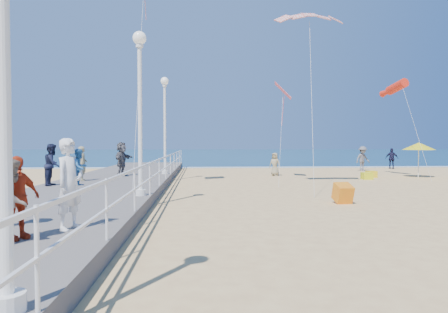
{
  "coord_description": "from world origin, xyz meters",
  "views": [
    {
      "loc": [
        -3.39,
        -13.11,
        2.13
      ],
      "look_at": [
        -2.5,
        2.0,
        1.6
      ],
      "focal_mm": 32.0,
      "sensor_mm": 36.0,
      "label": 1
    }
  ],
  "objects": [
    {
      "name": "beach_chair_right",
      "position": [
        7.01,
        10.57,
        0.2
      ],
      "size": [
        0.55,
        0.55,
        0.4
      ],
      "primitive_type": "cube",
      "color": "yellow",
      "rests_on": "ground"
    },
    {
      "name": "lamp_post_far",
      "position": [
        -5.35,
        9.0,
        3.66
      ],
      "size": [
        0.44,
        0.44,
        5.32
      ],
      "color": "white",
      "rests_on": "boardwalk"
    },
    {
      "name": "beach_walker_a",
      "position": [
        8.82,
        16.25,
        0.92
      ],
      "size": [
        1.35,
        1.03,
        1.85
      ],
      "primitive_type": "imported",
      "rotation": [
        0.0,
        0.0,
        0.32
      ],
      "color": "slate",
      "rests_on": "ground"
    },
    {
      "name": "beach_chair_left",
      "position": [
        6.22,
        9.37,
        0.2
      ],
      "size": [
        0.55,
        0.55,
        0.4
      ],
      "primitive_type": "cube",
      "color": "yellow",
      "rests_on": "ground"
    },
    {
      "name": "spectator_5",
      "position": [
        -7.48,
        7.8,
        1.28
      ],
      "size": [
        0.94,
        1.71,
        1.76
      ],
      "primitive_type": "imported",
      "rotation": [
        0.0,
        0.0,
        1.3
      ],
      "color": "#525155",
      "rests_on": "boardwalk"
    },
    {
      "name": "spectator_3",
      "position": [
        -6.67,
        -5.85,
        1.15
      ],
      "size": [
        0.8,
        0.93,
        1.49
      ],
      "primitive_type": "imported",
      "rotation": [
        0.0,
        0.0,
        0.96
      ],
      "color": "red",
      "rests_on": "boardwalk"
    },
    {
      "name": "spectator_6",
      "position": [
        -8.72,
        5.25,
        1.18
      ],
      "size": [
        0.5,
        0.64,
        1.56
      ],
      "primitive_type": "imported",
      "rotation": [
        0.0,
        0.0,
        1.81
      ],
      "color": "gray",
      "rests_on": "boardwalk"
    },
    {
      "name": "beach_walker_b",
      "position": [
        12.09,
        18.29,
        0.84
      ],
      "size": [
        1.06,
        0.79,
        1.68
      ],
      "primitive_type": "imported",
      "rotation": [
        0.0,
        0.0,
        2.71
      ],
      "color": "#181936",
      "rests_on": "ground"
    },
    {
      "name": "lamp_post_mid",
      "position": [
        -5.35,
        0.0,
        3.66
      ],
      "size": [
        0.44,
        0.44,
        5.32
      ],
      "color": "white",
      "rests_on": "boardwalk"
    },
    {
      "name": "kite_diamond_pink",
      "position": [
        1.42,
        10.04,
        5.16
      ],
      "size": [
        1.2,
        1.49,
        0.95
      ],
      "primitive_type": "cube",
      "rotation": [
        0.78,
        0.0,
        1.37
      ],
      "color": "#FF5D76"
    },
    {
      "name": "box_kite",
      "position": [
        1.57,
        0.47,
        0.3
      ],
      "size": [
        0.63,
        0.77,
        0.74
      ],
      "primitive_type": "cube",
      "rotation": [
        0.31,
        0.0,
        0.11
      ],
      "color": "#EA4A0D",
      "rests_on": "ground"
    },
    {
      "name": "ocean",
      "position": [
        0.0,
        65.0,
        0.01
      ],
      "size": [
        160.0,
        90.0,
        0.05
      ],
      "primitive_type": "cube",
      "color": "#0D3550",
      "rests_on": "ground"
    },
    {
      "name": "kite_windsock",
      "position": [
        8.66,
        10.81,
        5.55
      ],
      "size": [
        1.0,
        2.62,
        1.07
      ],
      "primitive_type": "cylinder",
      "rotation": [
        1.36,
        0.0,
        0.17
      ],
      "color": "red"
    },
    {
      "name": "kite_parafoil",
      "position": [
        1.75,
        5.6,
        8.15
      ],
      "size": [
        3.25,
        0.94,
        0.65
      ],
      "primitive_type": null,
      "rotation": [
        0.44,
        0.0,
        0.0
      ],
      "color": "red"
    },
    {
      "name": "railing",
      "position": [
        -5.05,
        0.0,
        1.25
      ],
      "size": [
        0.05,
        42.0,
        0.55
      ],
      "color": "white",
      "rests_on": "boardwalk"
    },
    {
      "name": "surf_line",
      "position": [
        0.0,
        20.5,
        0.03
      ],
      "size": [
        160.0,
        1.2,
        0.04
      ],
      "primitive_type": "cube",
      "color": "white",
      "rests_on": "ground"
    },
    {
      "name": "beach_walker_c",
      "position": [
        1.36,
        12.18,
        0.74
      ],
      "size": [
        0.86,
        0.8,
        1.48
      ],
      "primitive_type": "imported",
      "rotation": [
        0.0,
        0.0,
        -0.62
      ],
      "color": "gray",
      "rests_on": "ground"
    },
    {
      "name": "spectator_2",
      "position": [
        -7.41,
        -4.86,
        1.17
      ],
      "size": [
        1.0,
        1.14,
        1.53
      ],
      "primitive_type": "imported",
      "rotation": [
        0.0,
        0.0,
        1.03
      ],
      "color": "#5E5D63",
      "rests_on": "boardwalk"
    },
    {
      "name": "ground",
      "position": [
        0.0,
        0.0,
        0.0
      ],
      "size": [
        160.0,
        160.0,
        0.0
      ],
      "primitive_type": "plane",
      "color": "#E1BA76",
      "rests_on": "ground"
    },
    {
      "name": "spectator_7",
      "position": [
        -9.36,
        3.32,
        1.24
      ],
      "size": [
        0.69,
        0.85,
        1.68
      ],
      "primitive_type": "imported",
      "rotation": [
        0.0,
        0.0,
        1.63
      ],
      "color": "#171B33",
      "rests_on": "boardwalk"
    },
    {
      "name": "beach_umbrella",
      "position": [
        9.89,
        10.44,
        1.91
      ],
      "size": [
        1.9,
        1.9,
        2.14
      ],
      "color": "white",
      "rests_on": "ground"
    },
    {
      "name": "boardwalk",
      "position": [
        -7.5,
        0.0,
        0.2
      ],
      "size": [
        5.0,
        44.0,
        0.4
      ],
      "primitive_type": "cube",
      "color": "slate",
      "rests_on": "ground"
    },
    {
      "name": "woman_holding_toddler",
      "position": [
        -5.98,
        -5.05,
        1.31
      ],
      "size": [
        0.66,
        0.78,
        1.82
      ],
      "primitive_type": "imported",
      "rotation": [
        0.0,
        0.0,
        1.16
      ],
      "color": "white",
      "rests_on": "boardwalk"
    },
    {
      "name": "spectator_1",
      "position": [
        -6.61,
        -6.11,
        1.13
      ],
      "size": [
        0.62,
        0.76,
        1.46
      ],
      "primitive_type": "imported",
      "rotation": [
        0.0,
        0.0,
        1.67
      ],
      "color": "gray",
      "rests_on": "boardwalk"
    },
    {
      "name": "toddler_held",
      "position": [
        -5.83,
        -4.9,
        1.63
      ],
      "size": [
        0.41,
        0.45,
        0.75
      ],
      "primitive_type": "imported",
      "rotation": [
        0.0,
        0.0,
        1.16
      ],
      "color": "#2F71B2",
      "rests_on": "boardwalk"
    }
  ]
}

